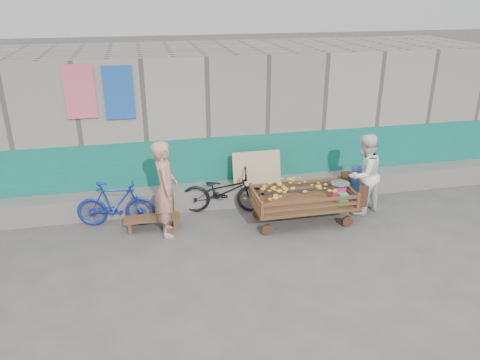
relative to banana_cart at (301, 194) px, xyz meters
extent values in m
plane|color=#4C4B46|center=(-0.92, -1.21, -0.60)|extent=(80.00, 80.00, 0.00)
cube|color=gray|center=(-0.92, 2.89, 0.90)|extent=(12.00, 3.00, 3.00)
cube|color=#116658|center=(-0.92, 1.37, 0.10)|extent=(12.00, 0.03, 1.40)
cube|color=#65635E|center=(-0.92, 1.14, -0.38)|extent=(12.00, 0.50, 0.45)
cube|color=tan|center=(-0.62, 1.01, 0.20)|extent=(1.00, 0.19, 0.68)
cube|color=#D95A76|center=(-3.92, 1.35, 1.85)|extent=(0.55, 0.03, 1.00)
cube|color=#1D54AD|center=(-3.22, 1.35, 1.80)|extent=(0.55, 0.03, 1.00)
cube|color=brown|center=(0.04, 0.00, -0.20)|extent=(1.90, 0.95, 0.05)
cylinder|color=#382216|center=(-0.76, -0.35, -0.50)|extent=(0.21, 0.06, 0.21)
cube|color=brown|center=(-0.89, -0.44, -0.03)|extent=(0.05, 0.05, 0.30)
cylinder|color=#382216|center=(-0.76, 0.35, -0.50)|extent=(0.21, 0.06, 0.21)
cube|color=brown|center=(-0.89, 0.45, -0.03)|extent=(0.05, 0.05, 0.30)
cylinder|color=#382216|center=(0.83, -0.35, -0.50)|extent=(0.21, 0.06, 0.21)
cube|color=brown|center=(0.96, -0.44, -0.03)|extent=(0.05, 0.05, 0.30)
cylinder|color=#382216|center=(0.83, 0.35, -0.50)|extent=(0.21, 0.06, 0.21)
cube|color=brown|center=(0.96, 0.45, -0.03)|extent=(0.05, 0.05, 0.30)
cube|color=brown|center=(0.04, -0.44, -0.07)|extent=(1.84, 0.04, 0.05)
cube|color=brown|center=(0.04, -0.44, 0.05)|extent=(1.84, 0.04, 0.05)
cube|color=brown|center=(0.04, 0.45, -0.07)|extent=(1.84, 0.04, 0.05)
cube|color=brown|center=(0.04, 0.45, 0.05)|extent=(1.84, 0.04, 0.05)
cube|color=brown|center=(-0.89, 0.00, -0.07)|extent=(0.04, 0.89, 0.05)
cube|color=brown|center=(-0.89, 0.00, 0.05)|extent=(0.04, 0.89, 0.05)
cube|color=brown|center=(0.96, 0.00, -0.07)|extent=(0.04, 0.89, 0.05)
cube|color=brown|center=(0.96, 0.00, 0.05)|extent=(0.04, 0.89, 0.05)
cylinder|color=#382216|center=(1.15, 0.00, 0.19)|extent=(0.04, 0.85, 0.04)
cube|color=#382216|center=(1.07, 0.39, 0.01)|extent=(0.19, 0.04, 0.42)
cube|color=#382216|center=(1.07, -0.39, 0.01)|extent=(0.19, 0.04, 0.42)
ellipsoid|color=gold|center=(-0.07, 0.00, 0.05)|extent=(1.38, 0.74, 0.47)
cylinder|color=#FA3A96|center=(0.78, 0.00, -0.04)|extent=(0.25, 0.25, 0.28)
cylinder|color=silver|center=(0.78, 0.00, 0.11)|extent=(0.03, 0.03, 0.06)
cylinder|color=silver|center=(0.78, 0.00, 0.15)|extent=(0.36, 0.36, 0.02)
cube|color=green|center=(0.72, -0.29, -0.05)|extent=(0.17, 0.13, 0.23)
cube|color=brown|center=(-2.81, 0.32, -0.36)|extent=(1.04, 0.31, 0.04)
cube|color=brown|center=(-3.22, 0.32, -0.50)|extent=(0.06, 0.29, 0.21)
cube|color=brown|center=(-2.39, 0.32, -0.50)|extent=(0.06, 0.29, 0.21)
imported|color=tan|center=(-2.53, 0.12, 0.29)|extent=(0.46, 0.68, 1.79)
imported|color=white|center=(1.34, 0.16, 0.22)|extent=(0.99, 0.91, 1.64)
imported|color=#2F60B0|center=(1.34, 0.46, -0.14)|extent=(0.49, 0.36, 0.92)
imported|color=black|center=(-1.36, 0.79, -0.16)|extent=(1.76, 0.89, 0.88)
imported|color=#182CA0|center=(-3.45, 0.64, -0.16)|extent=(1.53, 0.66, 0.89)
camera|label=1|loc=(-2.87, -7.65, 3.63)|focal=35.00mm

